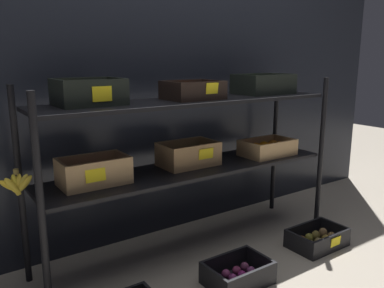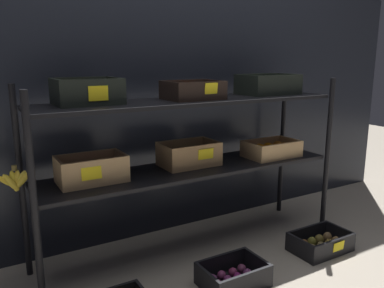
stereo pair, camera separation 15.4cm
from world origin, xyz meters
name	(u,v)px [view 1 (the left image)]	position (x,y,z in m)	size (l,w,h in m)	color
ground_plane	(192,250)	(0.00, 0.00, 0.00)	(10.00, 10.00, 0.00)	gray
storefront_wall	(155,61)	(0.00, 0.41, 1.13)	(4.19, 0.12, 2.25)	black
display_rack	(191,134)	(0.00, 0.01, 0.72)	(1.93, 0.45, 1.05)	black
crate_ground_plum	(238,276)	(-0.01, -0.43, 0.04)	(0.33, 0.23, 0.12)	black
crate_ground_kiwi	(317,239)	(0.67, -0.40, 0.04)	(0.35, 0.23, 0.11)	black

